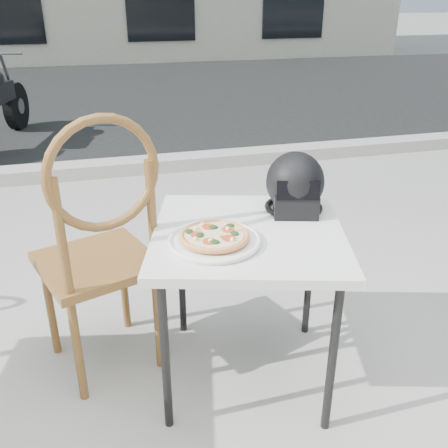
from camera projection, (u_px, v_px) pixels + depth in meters
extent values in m
plane|color=#9E9B96|center=(162.00, 410.00, 2.00)|extent=(80.00, 80.00, 0.00)
cube|color=black|center=(97.00, 96.00, 8.14)|extent=(30.00, 8.00, 0.00)
cube|color=#ABA8A0|center=(112.00, 168.00, 4.61)|extent=(30.00, 0.25, 0.12)
cube|color=silver|center=(248.00, 235.00, 1.92)|extent=(0.90, 0.90, 0.04)
cylinder|color=black|center=(165.00, 357.00, 1.80)|extent=(0.04, 0.04, 0.66)
cylinder|color=black|center=(332.00, 359.00, 1.79)|extent=(0.04, 0.04, 0.66)
cylinder|color=black|center=(181.00, 272.00, 2.35)|extent=(0.04, 0.04, 0.66)
cylinder|color=black|center=(309.00, 273.00, 2.33)|extent=(0.04, 0.04, 0.66)
cylinder|color=white|center=(214.00, 242.00, 1.81)|extent=(0.42, 0.42, 0.01)
torus|color=white|center=(214.00, 240.00, 1.81)|extent=(0.44, 0.44, 0.02)
cylinder|color=#E29052|center=(214.00, 237.00, 1.80)|extent=(0.29, 0.29, 0.01)
torus|color=#E29052|center=(214.00, 235.00, 1.80)|extent=(0.30, 0.30, 0.02)
cylinder|color=#B21F13|center=(214.00, 235.00, 1.80)|extent=(0.26, 0.26, 0.00)
cylinder|color=beige|center=(214.00, 235.00, 1.80)|extent=(0.25, 0.25, 0.00)
cylinder|color=#C23A22|center=(228.00, 229.00, 1.83)|extent=(0.06, 0.06, 0.00)
cylinder|color=#C23A22|center=(209.00, 227.00, 1.85)|extent=(0.06, 0.06, 0.00)
cylinder|color=#C23A22|center=(197.00, 234.00, 1.79)|extent=(0.06, 0.06, 0.00)
cylinder|color=#C23A22|center=(209.00, 241.00, 1.74)|extent=(0.06, 0.06, 0.00)
cylinder|color=#C23A22|center=(229.00, 238.00, 1.77)|extent=(0.06, 0.06, 0.00)
ellipsoid|color=#173714|center=(213.00, 227.00, 1.84)|extent=(0.04, 0.03, 0.01)
ellipsoid|color=#173714|center=(200.00, 235.00, 1.78)|extent=(0.04, 0.05, 0.01)
ellipsoid|color=#173714|center=(235.00, 233.00, 1.80)|extent=(0.04, 0.04, 0.01)
ellipsoid|color=#173714|center=(215.00, 242.00, 1.74)|extent=(0.04, 0.04, 0.01)
ellipsoid|color=#173714|center=(230.00, 225.00, 1.86)|extent=(0.04, 0.04, 0.01)
ellipsoid|color=#173714|center=(189.00, 231.00, 1.81)|extent=(0.04, 0.04, 0.01)
cylinder|color=#F2EF94|center=(220.00, 235.00, 1.78)|extent=(0.02, 0.02, 0.02)
cylinder|color=#F2EF94|center=(196.00, 228.00, 1.83)|extent=(0.02, 0.02, 0.02)
cylinder|color=#F2EF94|center=(228.00, 229.00, 1.83)|extent=(0.02, 0.02, 0.02)
cylinder|color=#F2EF94|center=(202.00, 224.00, 1.86)|extent=(0.02, 0.02, 0.02)
cylinder|color=#F2EF94|center=(232.00, 239.00, 1.75)|extent=(0.02, 0.02, 0.02)
cylinder|color=#F2EF94|center=(196.00, 239.00, 1.75)|extent=(0.02, 0.02, 0.02)
cylinder|color=#F2EF94|center=(237.00, 229.00, 1.82)|extent=(0.02, 0.02, 0.02)
cylinder|color=#F2EF94|center=(211.00, 240.00, 1.74)|extent=(0.02, 0.02, 0.02)
ellipsoid|color=black|center=(295.00, 182.00, 2.05)|extent=(0.30, 0.31, 0.25)
cube|color=black|center=(296.00, 206.00, 2.01)|extent=(0.20, 0.13, 0.10)
torus|color=black|center=(293.00, 207.00, 2.09)|extent=(0.30, 0.30, 0.02)
cube|color=black|center=(298.00, 190.00, 1.95)|extent=(0.17, 0.08, 0.08)
cube|color=brown|center=(97.00, 263.00, 2.08)|extent=(0.56, 0.56, 0.04)
cylinder|color=brown|center=(124.00, 284.00, 2.41)|extent=(0.05, 0.05, 0.49)
cylinder|color=brown|center=(50.00, 308.00, 2.23)|extent=(0.05, 0.05, 0.49)
cylinder|color=brown|center=(158.00, 320.00, 2.15)|extent=(0.05, 0.05, 0.49)
cylinder|color=brown|center=(78.00, 350.00, 1.96)|extent=(0.05, 0.05, 0.49)
cylinder|color=brown|center=(152.00, 217.00, 1.93)|extent=(0.05, 0.05, 0.46)
cylinder|color=brown|center=(62.00, 241.00, 1.75)|extent=(0.05, 0.05, 0.46)
torus|color=brown|center=(103.00, 174.00, 1.75)|extent=(0.42, 0.18, 0.43)
cylinder|color=black|center=(16.00, 106.00, 6.06)|extent=(0.25, 0.57, 0.56)
cylinder|color=slate|center=(16.00, 106.00, 6.06)|extent=(0.17, 0.21, 0.19)
cylinder|color=slate|center=(9.00, 82.00, 5.87)|extent=(0.11, 0.30, 0.66)
cylinder|color=slate|center=(0.00, 53.00, 5.63)|extent=(0.47, 0.15, 0.03)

